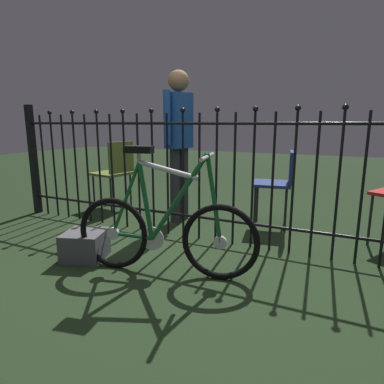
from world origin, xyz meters
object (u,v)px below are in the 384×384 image
person_visitor (179,133)px  chair_olive (116,168)px  bicycle (164,230)px  display_crate (85,245)px  chair_navy (279,180)px

person_visitor → chair_olive: bearing=172.5°
bicycle → display_crate: bicycle is taller
bicycle → display_crate: bearing=-176.6°
display_crate → person_visitor: bearing=81.8°
chair_navy → display_crate: bearing=-129.4°
chair_navy → person_visitor: 1.19m
chair_olive → person_visitor: 1.11m
chair_navy → display_crate: chair_navy is taller
bicycle → person_visitor: bearing=113.2°
bicycle → display_crate: (-0.73, -0.04, -0.22)m
chair_olive → chair_navy: chair_olive is taller
bicycle → person_visitor: 1.53m
bicycle → person_visitor: size_ratio=0.82×
bicycle → chair_navy: bicycle is taller
bicycle → chair_olive: (-1.54, 1.40, 0.19)m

